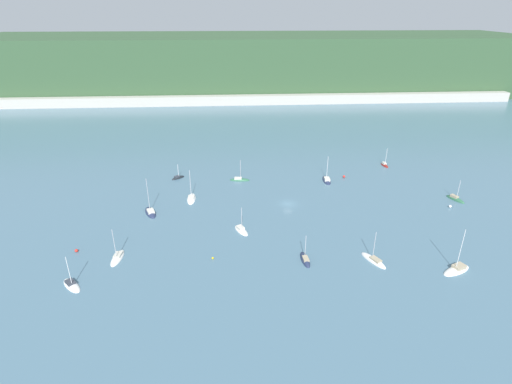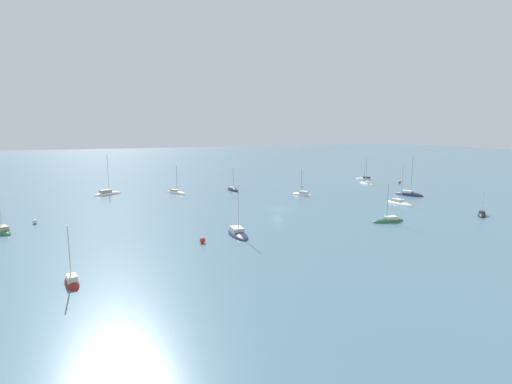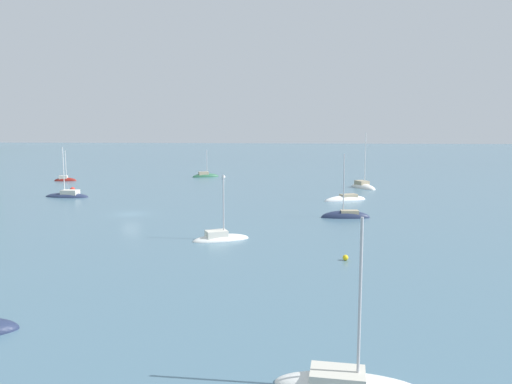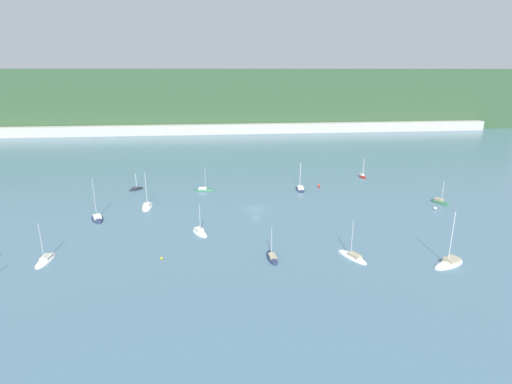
% 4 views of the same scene
% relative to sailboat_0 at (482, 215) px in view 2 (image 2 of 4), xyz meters
% --- Properties ---
extents(ground_plane, '(600.00, 600.00, 0.00)m').
position_rel_sailboat_0_xyz_m(ground_plane, '(35.28, -21.93, -0.08)').
color(ground_plane, slate).
extents(sailboat_0, '(4.74, 4.22, 5.79)m').
position_rel_sailboat_0_xyz_m(sailboat_0, '(0.00, 0.00, 0.00)').
color(sailboat_0, black).
rests_on(sailboat_0, ground_plane).
extents(sailboat_1, '(4.66, 6.52, 7.59)m').
position_rel_sailboat_0_xyz_m(sailboat_1, '(20.68, -36.87, 0.04)').
color(sailboat_1, white).
rests_on(sailboat_1, ground_plane).
extents(sailboat_2, '(4.19, 6.59, 7.37)m').
position_rel_sailboat_0_xyz_m(sailboat_2, '(86.95, -22.46, 0.03)').
color(sailboat_2, '#2D6647').
rests_on(sailboat_2, ground_plane).
extents(sailboat_3, '(5.29, 7.95, 11.53)m').
position_rel_sailboat_0_xyz_m(sailboat_3, '(-5.06, -25.21, 0.03)').
color(sailboat_3, '#232D4C').
rests_on(sailboat_3, ground_plane).
extents(sailboat_4, '(2.92, 7.84, 9.25)m').
position_rel_sailboat_0_xyz_m(sailboat_4, '(50.78, -5.37, 0.05)').
color(sailboat_4, '#232D4C').
rests_on(sailboat_4, ground_plane).
extents(sailboat_5, '(2.27, 6.58, 7.40)m').
position_rel_sailboat_0_xyz_m(sailboat_5, '(35.18, -51.32, -0.01)').
color(sailboat_5, '#232D4C').
rests_on(sailboat_5, ground_plane).
extents(sailboat_6, '(6.89, 2.61, 8.11)m').
position_rel_sailboat_0_xyz_m(sailboat_6, '(21.16, -3.17, 0.01)').
color(sailboat_6, '#2D6647').
rests_on(sailboat_6, ground_plane).
extents(sailboat_7, '(6.04, 6.39, 8.11)m').
position_rel_sailboat_0_xyz_m(sailboat_7, '(-16.10, -57.41, 0.01)').
color(sailboat_7, white).
rests_on(sailboat_7, ground_plane).
extents(sailboat_8, '(8.16, 5.58, 11.70)m').
position_rel_sailboat_0_xyz_m(sailboat_8, '(68.49, -57.63, 0.06)').
color(sailboat_8, white).
rests_on(sailboat_8, ground_plane).
extents(sailboat_9, '(5.21, 7.71, 8.42)m').
position_rel_sailboat_0_xyz_m(sailboat_9, '(51.11, -52.68, 0.00)').
color(sailboat_9, white).
rests_on(sailboat_9, ground_plane).
extents(sailboat_10, '(2.23, 5.02, 7.51)m').
position_rel_sailboat_0_xyz_m(sailboat_10, '(75.49, 7.07, 0.05)').
color(sailboat_10, maroon).
rests_on(sailboat_10, ground_plane).
extents(sailboat_11, '(2.68, 7.92, 10.07)m').
position_rel_sailboat_0_xyz_m(sailboat_11, '(5.93, -16.82, 0.03)').
color(sailboat_11, white).
rests_on(sailboat_11, ground_plane).
extents(sailboat_12, '(2.93, 7.18, 8.66)m').
position_rel_sailboat_0_xyz_m(sailboat_12, '(-8.91, -47.64, 0.01)').
color(sailboat_12, white).
rests_on(sailboat_12, ground_plane).
extents(mooring_buoy_0, '(0.84, 0.84, 0.84)m').
position_rel_sailboat_0_xyz_m(mooring_buoy_0, '(82.65, -27.53, 0.35)').
color(mooring_buoy_0, white).
rests_on(mooring_buoy_0, ground_plane).
extents(mooring_buoy_1, '(0.79, 0.79, 0.79)m').
position_rel_sailboat_0_xyz_m(mooring_buoy_1, '(-19.45, -44.31, 0.32)').
color(mooring_buoy_1, red).
rests_on(mooring_buoy_1, ground_plane).
extents(mooring_buoy_2, '(0.89, 0.89, 0.89)m').
position_rel_sailboat_0_xyz_m(mooring_buoy_2, '(57.38, -3.21, 0.37)').
color(mooring_buoy_2, red).
rests_on(mooring_buoy_2, ground_plane).
extents(mooring_buoy_3, '(0.51, 0.51, 0.51)m').
position_rel_sailboat_0_xyz_m(mooring_buoy_3, '(13.57, -49.43, 0.18)').
color(mooring_buoy_3, yellow).
rests_on(mooring_buoy_3, ground_plane).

